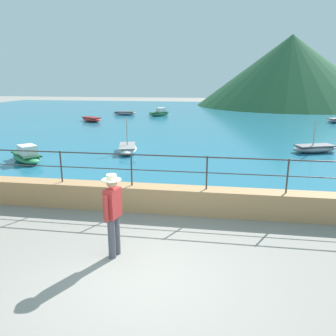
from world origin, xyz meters
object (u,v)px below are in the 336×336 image
person_walking (113,211)px  boat_2 (91,119)px  boat_0 (27,156)px  boat_6 (127,148)px  boat_5 (125,113)px  boat_4 (159,113)px  boat_3 (314,148)px

person_walking → boat_2: (-8.67, 20.82, -0.72)m
boat_0 → boat_6: bearing=33.3°
person_walking → boat_5: person_walking is taller
person_walking → boat_2: 22.56m
boat_0 → boat_6: 4.55m
boat_4 → boat_5: boat_4 is taller
boat_0 → boat_4: (2.38, 19.16, 0.00)m
boat_2 → boat_4: boat_4 is taller
boat_0 → boat_6: boat_6 is taller
person_walking → boat_3: (6.69, 10.91, -0.72)m
boat_0 → boat_5: size_ratio=0.99×
boat_0 → boat_2: 14.09m
boat_4 → boat_2: bearing=-132.7°
boat_0 → person_walking: bearing=-48.4°
person_walking → boat_4: (-3.78, 26.10, -0.65)m
boat_2 → boat_4: size_ratio=1.05×
boat_2 → boat_4: (4.88, 5.29, 0.07)m
boat_6 → boat_2: bearing=119.0°
boat_4 → boat_6: 16.72m
boat_0 → boat_5: 19.45m
boat_4 → boat_5: size_ratio=0.97×
boat_3 → boat_6: size_ratio=1.01×
boat_3 → boat_2: bearing=147.2°
boat_3 → boat_4: boat_3 is taller
boat_5 → boat_6: bearing=-73.5°
boat_4 → boat_6: boat_6 is taller
boat_3 → boat_4: 18.46m
boat_5 → boat_6: (5.00, -16.92, 0.00)m
boat_2 → boat_6: bearing=-61.0°
boat_4 → boat_6: size_ratio=0.93×
person_walking → boat_5: size_ratio=0.75×
boat_2 → boat_0: bearing=-79.8°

